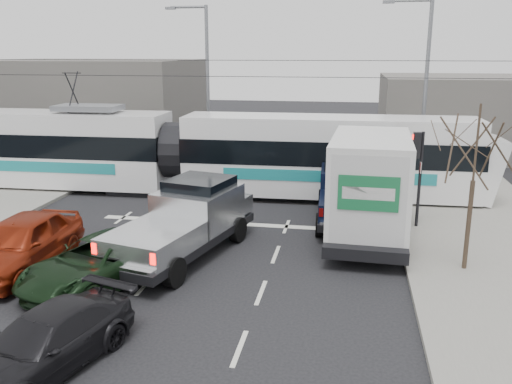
% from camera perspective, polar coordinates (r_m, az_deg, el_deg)
% --- Properties ---
extents(ground, '(120.00, 120.00, 0.00)m').
position_cam_1_polar(ground, '(15.85, -5.64, -10.04)').
color(ground, black).
rests_on(ground, ground).
extents(rails, '(60.00, 1.60, 0.03)m').
position_cam_1_polar(rails, '(25.06, 0.46, -0.60)').
color(rails, '#33302D').
rests_on(rails, ground).
extents(building_left, '(14.00, 10.00, 6.00)m').
position_cam_1_polar(building_left, '(40.27, -16.82, 8.90)').
color(building_left, '#615C58').
rests_on(building_left, ground).
extents(building_right, '(12.00, 10.00, 5.00)m').
position_cam_1_polar(building_right, '(38.90, 22.00, 7.54)').
color(building_right, '#615C58').
rests_on(building_right, ground).
extents(bare_tree, '(2.40, 2.40, 5.00)m').
position_cam_1_polar(bare_tree, '(16.97, 22.16, 4.04)').
color(bare_tree, '#47382B').
rests_on(bare_tree, ground).
extents(traffic_signal, '(0.44, 0.44, 3.60)m').
position_cam_1_polar(traffic_signal, '(20.85, 16.66, 3.36)').
color(traffic_signal, black).
rests_on(traffic_signal, ground).
extents(street_lamp_near, '(2.38, 0.25, 9.00)m').
position_cam_1_polar(street_lamp_near, '(28.08, 17.08, 10.98)').
color(street_lamp_near, slate).
rests_on(street_lamp_near, ground).
extents(street_lamp_far, '(2.38, 0.25, 9.00)m').
position_cam_1_polar(street_lamp_far, '(30.98, -5.46, 11.83)').
color(street_lamp_far, slate).
rests_on(street_lamp_far, ground).
extents(catenary, '(60.00, 0.20, 7.00)m').
position_cam_1_polar(catenary, '(24.33, 0.47, 8.22)').
color(catenary, black).
rests_on(catenary, ground).
extents(tram, '(27.44, 3.43, 5.59)m').
position_cam_1_polar(tram, '(25.92, -8.45, 4.23)').
color(tram, white).
rests_on(tram, ground).
extents(silver_pickup, '(3.77, 6.94, 2.39)m').
position_cam_1_polar(silver_pickup, '(18.12, -7.21, -2.84)').
color(silver_pickup, black).
rests_on(silver_pickup, ground).
extents(box_truck, '(2.94, 7.69, 3.79)m').
position_cam_1_polar(box_truck, '(19.88, 11.85, 0.57)').
color(box_truck, black).
rests_on(box_truck, ground).
extents(navy_pickup, '(2.30, 5.56, 2.31)m').
position_cam_1_polar(navy_pickup, '(21.78, 9.39, -0.07)').
color(navy_pickup, black).
rests_on(navy_pickup, ground).
extents(green_car, '(3.87, 5.53, 1.40)m').
position_cam_1_polar(green_car, '(16.40, -16.11, -7.04)').
color(green_car, black).
rests_on(green_car, ground).
extents(red_car, '(2.10, 5.08, 1.72)m').
position_cam_1_polar(red_car, '(18.23, -23.50, -4.98)').
color(red_car, maroon).
rests_on(red_car, ground).
extents(dark_car, '(2.95, 4.70, 1.27)m').
position_cam_1_polar(dark_car, '(12.67, -21.28, -14.52)').
color(dark_car, black).
rests_on(dark_car, ground).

